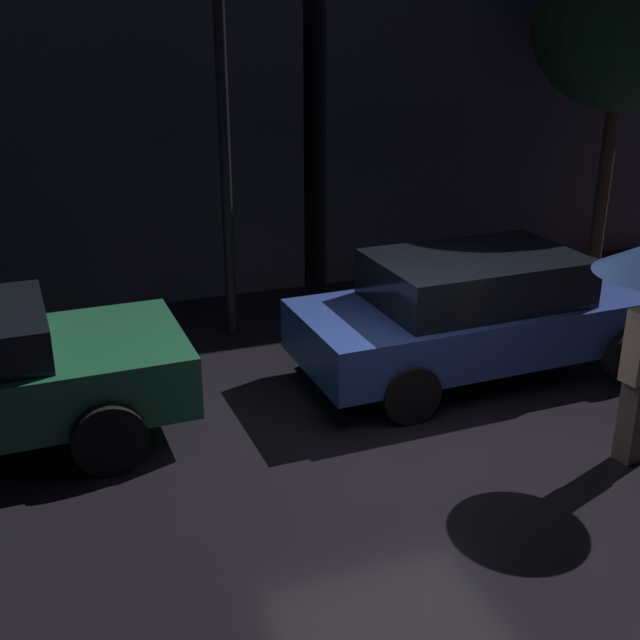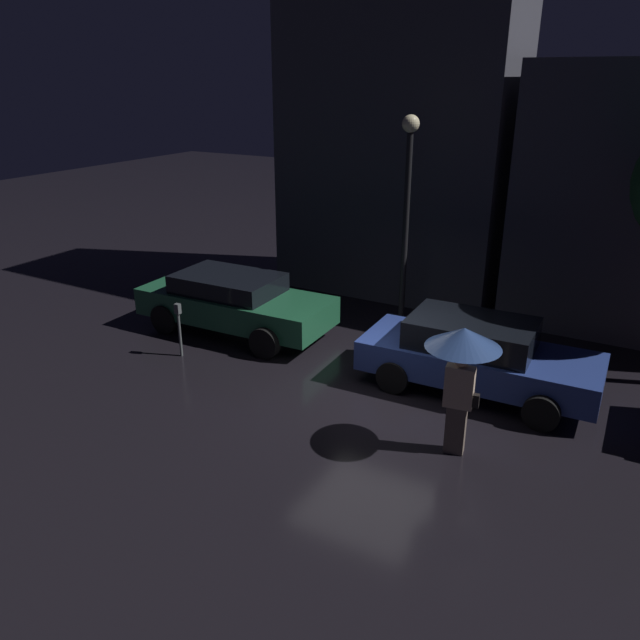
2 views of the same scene
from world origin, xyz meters
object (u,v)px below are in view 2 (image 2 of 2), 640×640
at_px(parked_car_blue, 476,354).
at_px(street_lamp_near, 407,194).
at_px(parked_car_green, 234,301).
at_px(parking_meter, 179,324).
at_px(pedestrian_with_umbrella, 462,353).

bearing_deg(parked_car_blue, street_lamp_near, 136.10).
relative_size(parked_car_green, parking_meter, 3.85).
bearing_deg(street_lamp_near, parked_car_blue, -41.95).
distance_m(pedestrian_with_umbrella, parking_meter, 6.51).
bearing_deg(parked_car_blue, pedestrian_with_umbrella, -82.90).
relative_size(pedestrian_with_umbrella, parking_meter, 1.80).
relative_size(parked_car_blue, parking_meter, 3.73).
bearing_deg(parking_meter, street_lamp_near, 47.02).
xyz_separation_m(parked_car_green, parking_meter, (-0.18, -1.72, -0.01)).
bearing_deg(parked_car_blue, parked_car_green, 177.05).
height_order(parked_car_blue, parking_meter, parked_car_blue).
bearing_deg(parking_meter, parked_car_blue, 15.01).
height_order(parked_car_green, parking_meter, parked_car_green).
bearing_deg(pedestrian_with_umbrella, street_lamp_near, 114.04).
bearing_deg(pedestrian_with_umbrella, parked_car_green, 150.93).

